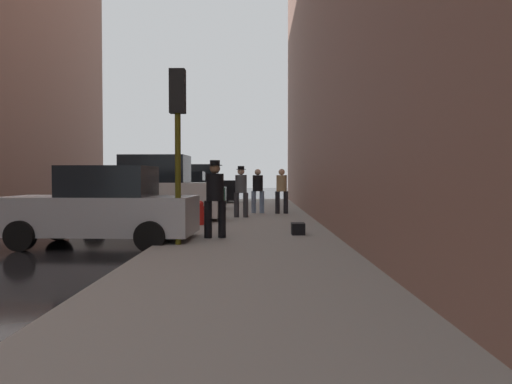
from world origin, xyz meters
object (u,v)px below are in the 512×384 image
(parked_black_suv, at_px, (196,186))
(traffic_light, at_px, (178,118))
(parked_dark_green_sedan, at_px, (179,193))
(fire_hydrant, at_px, (200,213))
(pedestrian_in_tan_coat, at_px, (282,189))
(parked_silver_sedan, at_px, (102,208))
(duffel_bag, at_px, (298,229))
(pedestrian_with_fedora, at_px, (215,195))
(pedestrian_with_beanie, at_px, (241,189))
(parked_white_van, at_px, (151,193))
(pedestrian_in_jeans, at_px, (258,188))

(parked_black_suv, distance_m, traffic_light, 17.62)
(parked_dark_green_sedan, xyz_separation_m, fire_hydrant, (1.80, -7.24, -0.35))
(fire_hydrant, xyz_separation_m, pedestrian_in_tan_coat, (2.58, 4.57, 0.61))
(parked_silver_sedan, bearing_deg, duffel_bag, 11.50)
(parked_silver_sedan, height_order, pedestrian_with_fedora, pedestrian_with_fedora)
(fire_hydrant, height_order, pedestrian_with_beanie, pedestrian_with_beanie)
(parked_white_van, bearing_deg, pedestrian_with_fedora, -62.37)
(pedestrian_with_beanie, xyz_separation_m, pedestrian_in_jeans, (0.57, 2.12, -0.03))
(fire_hydrant, distance_m, pedestrian_with_beanie, 3.05)
(parked_white_van, bearing_deg, parked_dark_green_sedan, 90.00)
(fire_hydrant, height_order, pedestrian_with_fedora, pedestrian_with_fedora)
(parked_white_van, height_order, pedestrian_with_beanie, parked_white_van)
(parked_white_van, height_order, pedestrian_in_jeans, parked_white_van)
(fire_hydrant, xyz_separation_m, traffic_light, (0.05, -4.23, 2.26))
(parked_white_van, bearing_deg, pedestrian_in_tan_coat, 33.33)
(parked_black_suv, height_order, pedestrian_with_fedora, parked_black_suv)
(pedestrian_with_fedora, height_order, duffel_bag, pedestrian_with_fedora)
(fire_hydrant, bearing_deg, pedestrian_with_fedora, -77.12)
(parked_silver_sedan, relative_size, parked_white_van, 0.92)
(parked_white_van, xyz_separation_m, duffel_bag, (4.47, -4.12, -0.74))
(pedestrian_with_fedora, bearing_deg, duffel_bag, 19.30)
(parked_silver_sedan, xyz_separation_m, pedestrian_in_tan_coat, (4.38, 7.91, 0.26))
(traffic_light, relative_size, pedestrian_in_tan_coat, 2.11)
(fire_hydrant, xyz_separation_m, pedestrian_in_jeans, (1.66, 4.90, 0.61))
(fire_hydrant, bearing_deg, pedestrian_in_tan_coat, 60.61)
(duffel_bag, bearing_deg, fire_hydrant, 137.67)
(parked_dark_green_sedan, xyz_separation_m, duffel_bag, (4.47, -9.67, -0.56))
(parked_white_van, xyz_separation_m, parked_black_suv, (0.00, 11.52, 0.00))
(parked_black_suv, height_order, pedestrian_with_beanie, parked_black_suv)
(pedestrian_with_beanie, distance_m, pedestrian_in_jeans, 2.20)
(pedestrian_in_tan_coat, xyz_separation_m, pedestrian_with_fedora, (-1.86, -7.68, 0.03))
(parked_dark_green_sedan, height_order, fire_hydrant, parked_dark_green_sedan)
(parked_dark_green_sedan, xyz_separation_m, pedestrian_with_beanie, (2.89, -4.46, 0.29))
(traffic_light, bearing_deg, duffel_bag, 34.60)
(parked_dark_green_sedan, height_order, traffic_light, traffic_light)
(parked_dark_green_sedan, distance_m, fire_hydrant, 7.47)
(pedestrian_with_fedora, xyz_separation_m, duffel_bag, (1.95, 0.68, -0.85))
(fire_hydrant, relative_size, traffic_light, 0.20)
(parked_dark_green_sedan, bearing_deg, parked_silver_sedan, -90.00)
(pedestrian_in_jeans, bearing_deg, traffic_light, -100.00)
(fire_hydrant, xyz_separation_m, duffel_bag, (2.67, -2.43, -0.21))
(fire_hydrant, distance_m, traffic_light, 4.80)
(parked_dark_green_sedan, bearing_deg, pedestrian_with_beanie, -57.07)
(parked_dark_green_sedan, bearing_deg, fire_hydrant, -76.01)
(pedestrian_in_tan_coat, height_order, duffel_bag, pedestrian_in_tan_coat)
(pedestrian_with_fedora, bearing_deg, pedestrian_with_beanie, 86.35)
(pedestrian_with_beanie, bearing_deg, duffel_bag, -73.13)
(parked_white_van, distance_m, pedestrian_in_tan_coat, 5.24)
(traffic_light, bearing_deg, parked_dark_green_sedan, 99.18)
(fire_hydrant, relative_size, pedestrian_in_tan_coat, 0.41)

